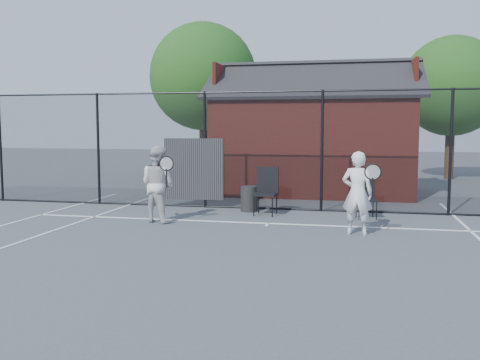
% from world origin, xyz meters
% --- Properties ---
extents(ground, '(80.00, 80.00, 0.00)m').
position_xyz_m(ground, '(0.00, 0.00, 0.00)').
color(ground, '#474B51').
rests_on(ground, ground).
extents(court_lines, '(11.02, 18.00, 0.01)m').
position_xyz_m(court_lines, '(0.00, -1.32, 0.01)').
color(court_lines, silver).
rests_on(court_lines, ground).
extents(fence, '(22.04, 3.00, 3.00)m').
position_xyz_m(fence, '(-0.30, 5.00, 1.45)').
color(fence, black).
rests_on(fence, ground).
extents(clubhouse, '(6.50, 4.36, 4.19)m').
position_xyz_m(clubhouse, '(0.50, 9.00, 1.61)').
color(clubhouse, maroon).
rests_on(clubhouse, ground).
extents(tree_left, '(4.48, 4.48, 6.44)m').
position_xyz_m(tree_left, '(-4.50, 13.50, 4.19)').
color(tree_left, black).
rests_on(tree_left, ground).
extents(tree_right, '(3.97, 3.97, 5.70)m').
position_xyz_m(tree_right, '(5.50, 14.50, 3.71)').
color(tree_right, black).
rests_on(tree_right, ground).
extents(player_front, '(0.75, 0.58, 1.63)m').
position_xyz_m(player_front, '(1.87, 2.19, 0.82)').
color(player_front, silver).
rests_on(player_front, ground).
extents(player_back, '(0.99, 0.87, 1.68)m').
position_xyz_m(player_back, '(-2.43, 2.71, 0.84)').
color(player_back, silver).
rests_on(player_back, ground).
extents(chair_left, '(0.57, 0.59, 1.11)m').
position_xyz_m(chair_left, '(-0.26, 4.10, 0.56)').
color(chair_left, black).
rests_on(chair_left, ground).
extents(chair_right, '(0.54, 0.56, 0.97)m').
position_xyz_m(chair_right, '(2.08, 4.10, 0.48)').
color(chair_right, black).
rests_on(chair_right, ground).
extents(waste_bin, '(0.51, 0.51, 0.63)m').
position_xyz_m(waste_bin, '(-0.75, 4.60, 0.31)').
color(waste_bin, black).
rests_on(waste_bin, ground).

